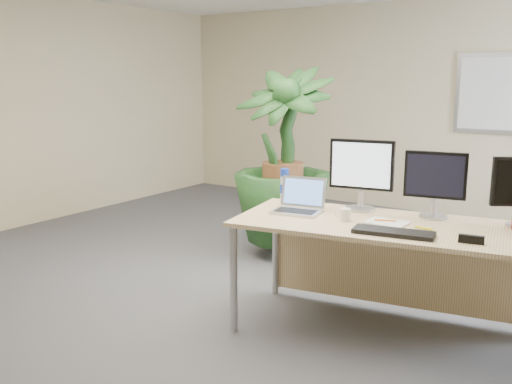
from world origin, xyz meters
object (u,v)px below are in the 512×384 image
Objects in this scene: floor_plant at (283,181)px; monitor_left at (361,170)px; laptop at (299,203)px; desk at (392,243)px; monitor_right at (435,180)px.

monitor_left is at bearing -36.27° from floor_plant.
desk is at bearing 12.34° from laptop.
floor_plant reaches higher than laptop.
monitor_left reaches higher than monitor_right.
laptop is (-0.86, -0.35, -0.20)m from monitor_right.
floor_plant reaches higher than monitor_left.
desk is 5.72× the size of laptop.
floor_plant is 3.96× the size of laptop.
monitor_right is 1.21× the size of laptop.
desk is 1.44× the size of floor_plant.
laptop is at bearing -158.09° from monitor_right.
floor_plant is (-1.50, 1.02, 0.13)m from desk.
monitor_right is 0.95m from laptop.
monitor_right is (0.51, 0.07, -0.03)m from monitor_left.
floor_plant is 2.91× the size of monitor_left.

